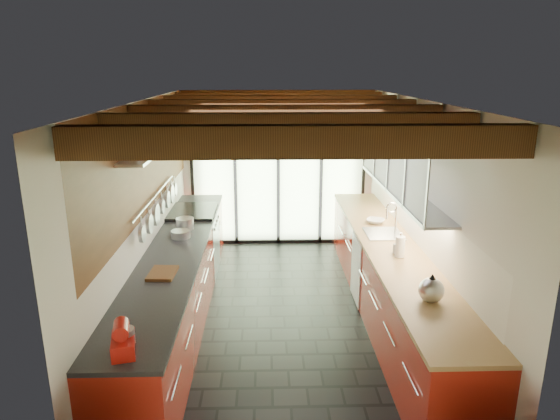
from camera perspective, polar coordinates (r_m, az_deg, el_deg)
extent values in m
plane|color=black|center=(6.28, 0.46, -12.06)|extent=(5.50, 5.50, 0.00)
plane|color=silver|center=(8.45, -0.21, 4.72)|extent=(3.20, 0.00, 3.20)
plane|color=silver|center=(3.25, 2.37, -14.62)|extent=(3.20, 0.00, 3.20)
plane|color=silver|center=(5.94, -15.12, -0.72)|extent=(0.00, 5.50, 5.50)
plane|color=silver|center=(6.06, 15.80, -0.46)|extent=(0.00, 5.50, 5.50)
plane|color=#472814|center=(5.55, 0.52, 12.35)|extent=(5.50, 5.50, 0.00)
cube|color=#593316|center=(3.33, 2.00, 7.82)|extent=(3.14, 0.14, 0.22)
cube|color=#593316|center=(4.22, 1.23, 9.56)|extent=(3.14, 0.14, 0.22)
cube|color=#593316|center=(5.11, 0.71, 10.69)|extent=(3.14, 0.14, 0.22)
cube|color=#593316|center=(6.01, 0.35, 11.48)|extent=(3.14, 0.14, 0.22)
cube|color=#593316|center=(6.91, 0.09, 12.07)|extent=(3.14, 0.14, 0.22)
cube|color=#593316|center=(7.80, -0.12, 12.52)|extent=(3.14, 0.14, 0.22)
cube|color=brown|center=(8.27, -0.21, 11.82)|extent=(3.14, 0.06, 0.50)
plane|color=brown|center=(5.98, -14.87, 6.05)|extent=(0.00, 4.90, 4.90)
plane|color=#C6EAAD|center=(8.49, -0.21, 3.21)|extent=(2.90, 0.00, 2.90)
cube|color=black|center=(8.56, -9.97, 3.08)|extent=(0.05, 0.04, 2.15)
cube|color=black|center=(8.63, 9.48, 3.21)|extent=(0.05, 0.04, 2.15)
cube|color=black|center=(8.44, -0.20, 3.14)|extent=(0.06, 0.05, 2.15)
cube|color=black|center=(8.27, -0.20, 10.43)|extent=(2.90, 0.05, 0.06)
cylinder|color=#B3110E|center=(8.23, -0.20, 11.80)|extent=(0.34, 0.04, 0.34)
cylinder|color=beige|center=(8.21, -0.20, 11.79)|extent=(0.28, 0.02, 0.28)
cube|color=#9E1E13|center=(6.17, -11.57, -8.37)|extent=(0.65, 5.00, 0.88)
cube|color=black|center=(6.00, -11.81, -4.36)|extent=(0.68, 5.00, 0.04)
cube|color=silver|center=(7.50, -9.75, -3.82)|extent=(0.66, 0.90, 0.90)
cube|color=black|center=(7.35, -9.93, -0.22)|extent=(0.65, 0.90, 0.06)
cube|color=#9E1E13|center=(6.26, 12.33, -8.07)|extent=(0.65, 5.00, 0.88)
cube|color=#9B7D4B|center=(6.09, 12.59, -4.11)|extent=(0.68, 5.00, 0.04)
cube|color=white|center=(6.55, 8.69, -6.76)|extent=(0.02, 0.60, 0.84)
cube|color=silver|center=(6.45, 11.76, -2.68)|extent=(0.45, 0.52, 0.02)
cylinder|color=silver|center=(6.43, 13.10, -1.18)|extent=(0.02, 0.02, 0.34)
torus|color=silver|center=(6.37, 12.68, 0.27)|extent=(0.14, 0.02, 0.14)
plane|color=silver|center=(6.12, 12.32, 5.25)|extent=(0.00, 3.00, 3.00)
cube|color=#9EA0A5|center=(6.23, 13.66, 2.20)|extent=(0.34, 3.00, 0.03)
cube|color=#9EA0A5|center=(6.11, 14.07, 8.31)|extent=(0.34, 3.00, 0.03)
cylinder|color=silver|center=(6.17, -14.07, 1.60)|extent=(0.02, 2.20, 0.02)
cube|color=silver|center=(5.93, -13.82, 7.27)|extent=(0.28, 2.60, 0.03)
cylinder|color=silver|center=(5.37, -15.50, -2.66)|extent=(0.04, 0.18, 0.18)
cylinder|color=silver|center=(5.69, -14.69, -1.53)|extent=(0.04, 0.22, 0.22)
cylinder|color=silver|center=(6.02, -13.97, -0.53)|extent=(0.04, 0.26, 0.26)
cylinder|color=silver|center=(6.35, -13.33, 0.37)|extent=(0.04, 0.18, 0.18)
cylinder|color=silver|center=(6.68, -12.75, 1.17)|extent=(0.04, 0.22, 0.22)
cylinder|color=silver|center=(6.96, -12.30, 1.81)|extent=(0.04, 0.26, 0.26)
cylinder|color=silver|center=(7.20, -11.94, 2.30)|extent=(0.04, 0.18, 0.18)
cube|color=red|center=(3.98, -17.45, -14.53)|extent=(0.23, 0.32, 0.12)
cylinder|color=red|center=(3.89, -17.71, -12.83)|extent=(0.15, 0.21, 0.11)
cylinder|color=silver|center=(4.00, -17.30, -13.64)|extent=(0.18, 0.18, 0.12)
cylinder|color=silver|center=(6.61, -10.81, -1.53)|extent=(0.23, 0.23, 0.15)
cylinder|color=silver|center=(6.30, -11.27, -2.72)|extent=(0.24, 0.24, 0.09)
cube|color=brown|center=(5.25, -13.27, -7.05)|extent=(0.28, 0.38, 0.03)
sphere|color=silver|center=(4.73, 16.92, -8.65)|extent=(0.30, 0.30, 0.23)
cone|color=black|center=(4.68, 17.05, -7.25)|extent=(0.11, 0.11, 0.06)
cylinder|color=silver|center=(4.84, 16.47, -7.92)|extent=(0.06, 0.09, 0.05)
cylinder|color=white|center=(5.69, 13.56, -4.14)|extent=(0.13, 0.13, 0.23)
cylinder|color=silver|center=(5.64, 13.65, -2.78)|extent=(0.03, 0.03, 0.04)
imported|color=silver|center=(5.80, 13.26, -4.10)|extent=(0.09, 0.09, 0.16)
imported|color=silver|center=(6.87, 10.86, -1.26)|extent=(0.31, 0.31, 0.06)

